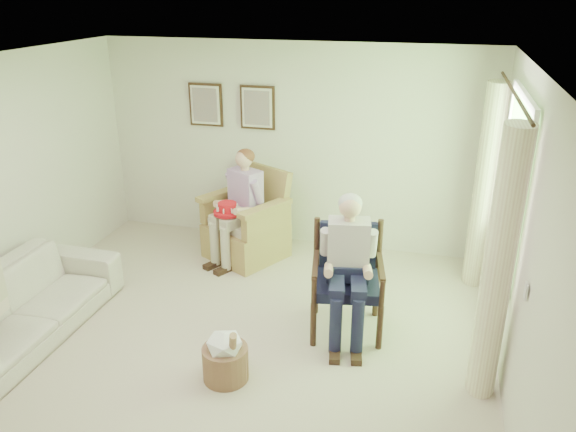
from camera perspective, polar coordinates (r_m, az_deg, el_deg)
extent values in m
plane|color=beige|center=(5.41, -7.20, -14.17)|extent=(5.50, 5.50, 0.00)
cube|color=silver|center=(7.22, 0.47, 7.08)|extent=(5.00, 0.04, 2.60)
cube|color=silver|center=(4.48, 23.17, -4.72)|extent=(0.04, 5.50, 2.60)
cube|color=white|center=(4.40, -8.86, 14.23)|extent=(5.00, 5.50, 0.02)
cube|color=#2D6B23|center=(5.49, 21.85, 3.20)|extent=(0.02, 1.40, 1.50)
cube|color=white|center=(5.31, 22.96, 11.18)|extent=(0.04, 1.52, 0.06)
cube|color=white|center=(5.77, 20.65, -4.11)|extent=(0.04, 1.52, 0.06)
cylinder|color=#382114|center=(5.29, 22.01, 11.51)|extent=(0.03, 2.50, 0.03)
cylinder|color=#F5EDC0|center=(4.72, 20.56, -4.99)|extent=(0.34, 0.34, 2.30)
cylinder|color=#F5EDC0|center=(6.53, 19.35, 2.73)|extent=(0.34, 0.34, 2.30)
cube|color=#382114|center=(7.45, -8.34, 11.13)|extent=(0.45, 0.03, 0.55)
cube|color=silver|center=(7.43, -8.41, 11.09)|extent=(0.39, 0.01, 0.49)
cube|color=tan|center=(7.42, -8.43, 11.08)|extent=(0.33, 0.01, 0.43)
cube|color=#382114|center=(7.20, -3.11, 10.95)|extent=(0.45, 0.03, 0.55)
cube|color=silver|center=(7.18, -3.17, 10.91)|extent=(0.39, 0.01, 0.49)
cube|color=tan|center=(7.17, -3.19, 10.90)|extent=(0.33, 0.01, 0.43)
cube|color=tan|center=(7.12, -4.27, -2.49)|extent=(0.83, 0.81, 0.44)
cube|color=beige|center=(6.98, -4.42, -0.59)|extent=(0.64, 0.62, 0.10)
cube|color=tan|center=(7.20, -3.51, 2.73)|extent=(0.77, 0.23, 0.65)
cube|color=tan|center=(7.10, -7.29, 0.67)|extent=(0.10, 0.75, 0.31)
cube|color=tan|center=(6.86, -1.33, 0.06)|extent=(0.10, 0.75, 0.31)
cylinder|color=black|center=(5.47, 2.11, -10.59)|extent=(0.06, 0.06, 0.46)
cylinder|color=black|center=(5.39, 8.72, -11.42)|extent=(0.06, 0.06, 0.46)
cylinder|color=black|center=(5.96, 3.39, -7.63)|extent=(0.06, 0.06, 0.46)
cylinder|color=black|center=(5.88, 9.42, -8.33)|extent=(0.06, 0.06, 0.46)
cube|color=#181935|center=(5.52, 6.02, -6.96)|extent=(0.60, 0.58, 0.10)
cube|color=#181935|center=(5.64, 6.61, -3.11)|extent=(0.56, 0.07, 0.52)
imported|color=silver|center=(6.03, -25.76, -8.53)|extent=(2.28, 0.89, 0.67)
cube|color=#BEB599|center=(6.92, -4.46, 0.64)|extent=(0.40, 0.26, 0.16)
cube|color=#C397D6|center=(6.84, -4.47, 2.88)|extent=(0.39, 0.24, 0.46)
sphere|color=#DDAD8E|center=(6.72, -4.60, 5.83)|extent=(0.21, 0.21, 0.21)
ellipsoid|color=brown|center=(6.73, -4.53, 6.09)|extent=(0.22, 0.22, 0.18)
cube|color=#BEB599|center=(6.78, -5.86, -0.33)|extent=(0.14, 0.44, 0.13)
cube|color=#BEB599|center=(6.72, -4.26, -0.50)|extent=(0.14, 0.44, 0.13)
cylinder|color=#BEB599|center=(6.73, -6.35, -3.28)|extent=(0.12, 0.12, 0.55)
cylinder|color=#BEB599|center=(6.67, -4.75, -3.48)|extent=(0.12, 0.12, 0.55)
cube|color=#1A1C3A|center=(5.44, 6.09, -5.48)|extent=(0.40, 0.26, 0.16)
cube|color=beige|center=(5.34, 6.25, -2.72)|extent=(0.39, 0.24, 0.46)
sphere|color=#DDAD8E|center=(5.18, 6.40, 0.94)|extent=(0.21, 0.21, 0.21)
ellipsoid|color=#B7B2AD|center=(5.20, 6.45, 1.29)|extent=(0.22, 0.22, 0.18)
cube|color=#1A1C3A|center=(5.29, 4.60, -6.91)|extent=(0.14, 0.44, 0.13)
cube|color=#1A1C3A|center=(5.26, 6.75, -7.16)|extent=(0.14, 0.44, 0.13)
cylinder|color=#1A1C3A|center=(5.28, 4.08, -10.84)|extent=(0.12, 0.12, 0.57)
cylinder|color=#1A1C3A|center=(5.25, 6.26, -11.12)|extent=(0.12, 0.12, 0.57)
cylinder|color=red|center=(6.73, -6.16, 0.38)|extent=(0.34, 0.34, 0.04)
cylinder|color=red|center=(6.71, -6.18, 0.86)|extent=(0.22, 0.22, 0.12)
cube|color=white|center=(6.67, -5.24, 0.76)|extent=(0.05, 0.01, 0.05)
cube|color=white|center=(6.75, -5.28, 1.04)|extent=(0.04, 0.04, 0.05)
cube|color=white|center=(6.81, -5.83, 1.21)|extent=(0.01, 0.04, 0.05)
cube|color=white|center=(6.81, -6.58, 1.17)|extent=(0.04, 0.04, 0.05)
cube|color=white|center=(6.75, -7.11, 0.95)|extent=(0.04, 0.01, 0.05)
cube|color=white|center=(6.66, -7.10, 0.67)|extent=(0.04, 0.04, 0.05)
cube|color=white|center=(6.60, -6.54, 0.50)|extent=(0.01, 0.04, 0.05)
cube|color=white|center=(6.61, -5.77, 0.54)|extent=(0.04, 0.04, 0.05)
cylinder|color=tan|center=(5.08, -6.37, -14.62)|extent=(0.44, 0.44, 0.31)
ellipsoid|color=white|center=(4.97, -6.47, -12.77)|extent=(0.36, 0.36, 0.21)
cylinder|color=#A57F56|center=(4.90, -5.66, -13.24)|extent=(0.16, 0.29, 0.47)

